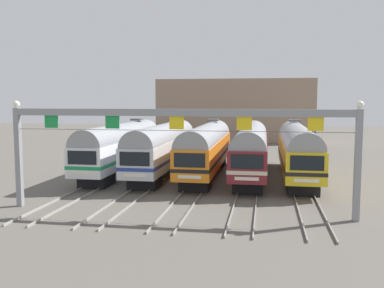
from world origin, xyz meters
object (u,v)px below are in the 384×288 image
at_px(catenary_gantry, 177,129).
at_px(commuter_train_white, 121,145).
at_px(commuter_train_orange, 206,147).
at_px(commuter_train_silver, 163,146).
at_px(commuter_train_maroon, 251,148).
at_px(commuter_train_yellow, 298,149).

bearing_deg(catenary_gantry, commuter_train_white, 121.30).
bearing_deg(commuter_train_orange, catenary_gantry, -90.00).
xyz_separation_m(commuter_train_silver, commuter_train_orange, (4.10, 0.00, 0.00)).
relative_size(commuter_train_white, commuter_train_orange, 1.00).
xyz_separation_m(commuter_train_maroon, commuter_train_yellow, (4.10, 0.00, 0.00)).
distance_m(commuter_train_white, commuter_train_maroon, 12.31).
height_order(commuter_train_white, commuter_train_maroon, commuter_train_white).
bearing_deg(commuter_train_orange, commuter_train_white, 180.00).
xyz_separation_m(commuter_train_white, commuter_train_maroon, (12.31, -0.00, -0.00)).
distance_m(commuter_train_white, catenary_gantry, 16.00).
relative_size(commuter_train_white, commuter_train_silver, 1.00).
xyz_separation_m(commuter_train_yellow, catenary_gantry, (-8.21, -13.50, 2.56)).
bearing_deg(commuter_train_white, commuter_train_silver, 0.00).
height_order(commuter_train_silver, commuter_train_orange, same).
bearing_deg(commuter_train_yellow, commuter_train_white, 180.00).
height_order(commuter_train_maroon, commuter_train_yellow, commuter_train_yellow).
relative_size(commuter_train_yellow, catenary_gantry, 0.83).
height_order(commuter_train_orange, commuter_train_maroon, commuter_train_orange).
xyz_separation_m(commuter_train_white, commuter_train_silver, (4.10, 0.00, 0.00)).
relative_size(commuter_train_white, commuter_train_yellow, 1.00).
bearing_deg(commuter_train_white, commuter_train_orange, 0.00).
xyz_separation_m(commuter_train_orange, commuter_train_yellow, (8.21, 0.00, 0.00)).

